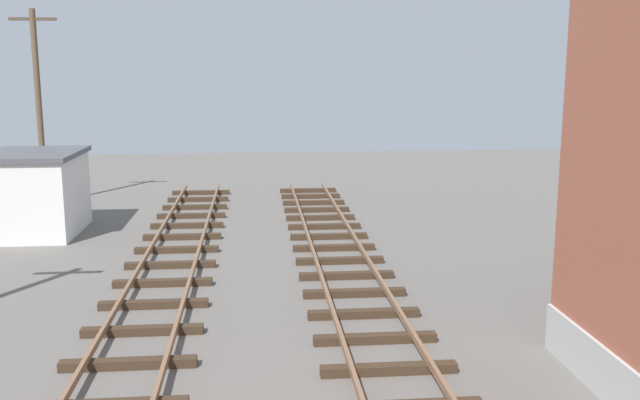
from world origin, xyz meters
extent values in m
cube|color=#38281C|center=(1.04, 5.15, 0.09)|extent=(2.50, 0.24, 0.18)
cube|color=#38281C|center=(1.04, 6.62, 0.09)|extent=(2.50, 0.24, 0.18)
cube|color=#38281C|center=(1.04, 8.10, 0.09)|extent=(2.50, 0.24, 0.18)
cube|color=#38281C|center=(1.04, 9.57, 0.09)|extent=(2.50, 0.24, 0.18)
cube|color=#38281C|center=(1.04, 11.04, 0.09)|extent=(2.50, 0.24, 0.18)
cube|color=#38281C|center=(1.04, 12.51, 0.09)|extent=(2.50, 0.24, 0.18)
cube|color=#38281C|center=(1.04, 13.98, 0.09)|extent=(2.50, 0.24, 0.18)
cube|color=#38281C|center=(1.04, 15.46, 0.09)|extent=(2.50, 0.24, 0.18)
cube|color=#38281C|center=(1.04, 16.93, 0.09)|extent=(2.50, 0.24, 0.18)
cube|color=#38281C|center=(1.04, 18.40, 0.09)|extent=(2.50, 0.24, 0.18)
cube|color=#38281C|center=(1.04, 19.87, 0.09)|extent=(2.50, 0.24, 0.18)
cube|color=#38281C|center=(1.04, 21.35, 0.09)|extent=(2.50, 0.24, 0.18)
cube|color=#38281C|center=(1.04, 22.82, 0.09)|extent=(2.50, 0.24, 0.18)
cube|color=#38281C|center=(1.04, 24.29, 0.09)|extent=(2.50, 0.24, 0.18)
cube|color=#38281C|center=(-3.70, 5.84, 0.09)|extent=(2.50, 0.24, 0.18)
cube|color=#38281C|center=(-3.70, 7.51, 0.09)|extent=(2.50, 0.24, 0.18)
cube|color=#38281C|center=(-3.70, 9.18, 0.09)|extent=(2.50, 0.24, 0.18)
cube|color=#38281C|center=(-3.70, 10.84, 0.09)|extent=(2.50, 0.24, 0.18)
cube|color=#38281C|center=(-3.70, 12.51, 0.09)|extent=(2.50, 0.24, 0.18)
cube|color=#38281C|center=(-3.70, 14.18, 0.09)|extent=(2.50, 0.24, 0.18)
cube|color=#38281C|center=(-3.70, 15.85, 0.09)|extent=(2.50, 0.24, 0.18)
cube|color=#38281C|center=(-3.70, 17.52, 0.09)|extent=(2.50, 0.24, 0.18)
cube|color=#38281C|center=(-3.70, 19.19, 0.09)|extent=(2.50, 0.24, 0.18)
cube|color=#38281C|center=(-3.70, 20.85, 0.09)|extent=(2.50, 0.24, 0.18)
cube|color=#38281C|center=(-3.70, 22.52, 0.09)|extent=(2.50, 0.24, 0.18)
cube|color=#38281C|center=(-3.70, 24.19, 0.09)|extent=(2.50, 0.24, 0.18)
cube|color=silver|center=(-8.64, 17.19, 1.30)|extent=(2.80, 3.60, 2.60)
cube|color=#4C4C51|center=(-8.64, 17.19, 2.68)|extent=(3.00, 3.80, 0.16)
cylinder|color=brown|center=(-9.86, 22.47, 3.89)|extent=(0.24, 0.24, 7.77)
cube|color=#4C3D2D|center=(-9.86, 22.47, 7.37)|extent=(1.80, 0.12, 0.12)
camera|label=1|loc=(-1.31, -6.58, 5.43)|focal=39.33mm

